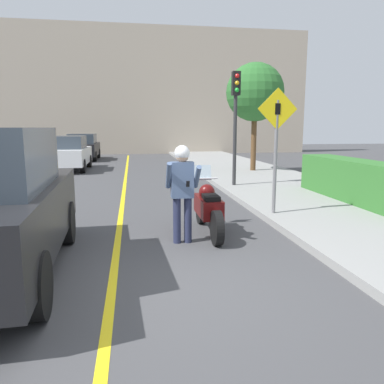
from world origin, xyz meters
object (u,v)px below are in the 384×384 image
crossing_sign (276,139)px  traffic_light (236,107)px  motorcycle (208,208)px  street_tree (255,93)px  parked_car_white (68,153)px  parked_car_black (83,147)px  person_biker (182,183)px

crossing_sign → traffic_light: size_ratio=0.75×
motorcycle → street_tree: (3.99, 9.34, 3.10)m
motorcycle → parked_car_white: parked_car_white is taller
parked_car_white → parked_car_black: (-0.03, 5.99, 0.00)m
street_tree → parked_car_white: bearing=163.0°
crossing_sign → traffic_light: (0.24, 4.26, 0.92)m
traffic_light → street_tree: street_tree is taller
crossing_sign → person_biker: bearing=-148.1°
parked_car_white → parked_car_black: size_ratio=1.00×
person_biker → parked_car_white: bearing=107.6°
person_biker → parked_car_white: size_ratio=0.42×
street_tree → person_biker: bearing=-114.8°
crossing_sign → parked_car_black: crossing_sign is taller
street_tree → parked_car_black: (-8.58, 8.60, -2.75)m
motorcycle → parked_car_black: 18.53m
motorcycle → street_tree: bearing=66.9°
person_biker → street_tree: (4.58, 9.90, 2.51)m
traffic_light → parked_car_black: size_ratio=0.89×
traffic_light → street_tree: bearing=64.1°
motorcycle → parked_car_white: size_ratio=0.52×
motorcycle → person_biker: 1.00m
motorcycle → street_tree: size_ratio=0.46×
person_biker → crossing_sign: crossing_sign is taller
traffic_light → parked_car_black: traffic_light is taller
street_tree → parked_car_white: 9.36m
person_biker → street_tree: 11.19m
traffic_light → parked_car_black: (-6.53, 12.81, -1.89)m
crossing_sign → traffic_light: traffic_light is taller
traffic_light → parked_car_white: size_ratio=0.89×
person_biker → motorcycle: bearing=43.3°
person_biker → crossing_sign: size_ratio=0.64×
motorcycle → parked_car_white: 12.80m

